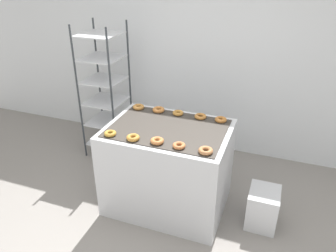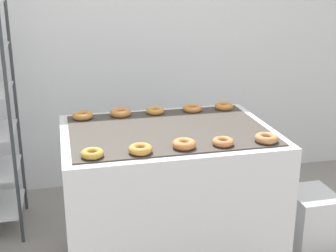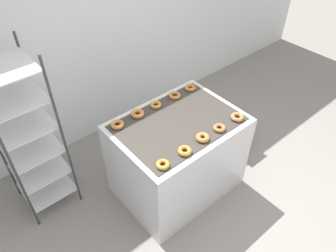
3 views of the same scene
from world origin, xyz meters
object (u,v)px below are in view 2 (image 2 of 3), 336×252
object	(u,v)px
fryer_machine	(168,202)
donut_near_left	(140,149)
donut_near_leftmost	(92,154)
donut_near_center	(184,144)
donut_far_right	(192,108)
glaze_bin	(310,220)
donut_near_rightmost	(266,138)
donut_far_center	(155,111)
donut_far_rightmost	(224,106)
donut_near_right	(223,142)
donut_far_left	(121,113)
donut_far_leftmost	(83,116)

from	to	relation	value
fryer_machine	donut_near_left	distance (m)	0.64
donut_near_leftmost	donut_near_left	size ratio (longest dim) A/B	0.93
donut_near_center	donut_far_right	size ratio (longest dim) A/B	0.99
glaze_bin	donut_near_rightmost	distance (m)	1.01
glaze_bin	donut_far_center	bearing A→B (deg)	163.37
donut_near_center	donut_far_rightmost	xyz separation A→B (m)	(0.45, 0.65, -0.00)
donut_near_left	donut_near_right	world-z (taller)	donut_near_left
donut_near_right	donut_far_rightmost	bearing A→B (deg)	69.92
fryer_machine	donut_near_left	world-z (taller)	donut_near_left
donut_near_leftmost	donut_near_right	world-z (taller)	same
glaze_bin	donut_far_rightmost	size ratio (longest dim) A/B	3.30
glaze_bin	donut_near_right	xyz separation A→B (m)	(-0.79, -0.35, 0.77)
donut_far_left	donut_far_center	size ratio (longest dim) A/B	1.13
donut_near_left	donut_far_left	world-z (taller)	donut_far_left
donut_far_right	donut_near_right	bearing A→B (deg)	-91.71
donut_near_left	donut_near_rightmost	world-z (taller)	same
donut_near_right	donut_far_center	xyz separation A→B (m)	(-0.23, 0.66, 0.00)
donut_far_leftmost	donut_far_center	distance (m)	0.47
donut_near_center	donut_far_center	world-z (taller)	donut_near_center
donut_near_leftmost	donut_near_right	xyz separation A→B (m)	(0.69, 0.01, -0.00)
donut_near_center	donut_far_right	distance (m)	0.69
fryer_machine	donut_near_right	xyz separation A→B (m)	(0.23, -0.32, 0.49)
glaze_bin	donut_far_leftmost	size ratio (longest dim) A/B	3.14
donut_far_center	donut_far_leftmost	bearing A→B (deg)	-179.02
fryer_machine	donut_far_rightmost	size ratio (longest dim) A/B	10.10
glaze_bin	donut_near_left	xyz separation A→B (m)	(-1.24, -0.37, 0.77)
donut_near_leftmost	donut_far_left	xyz separation A→B (m)	(0.23, 0.67, 0.00)
donut_far_leftmost	donut_far_center	bearing A→B (deg)	0.98
donut_near_center	donut_far_leftmost	xyz separation A→B (m)	(-0.49, 0.65, -0.00)
fryer_machine	donut_near_center	size ratio (longest dim) A/B	9.84
donut_near_right	donut_far_center	distance (m)	0.70
fryer_machine	donut_far_rightmost	distance (m)	0.75
fryer_machine	donut_near_center	xyz separation A→B (m)	(0.01, -0.32, 0.50)
donut_far_left	donut_far_center	xyz separation A→B (m)	(0.23, 0.00, -0.00)
donut_near_leftmost	donut_near_right	bearing A→B (deg)	0.91
fryer_machine	donut_far_center	distance (m)	0.60
donut_far_right	donut_near_center	bearing A→B (deg)	-109.69
donut_near_right	glaze_bin	bearing A→B (deg)	24.08
fryer_machine	donut_near_leftmost	world-z (taller)	donut_near_leftmost
donut_near_leftmost	donut_near_center	world-z (taller)	donut_near_center
donut_near_center	donut_near_rightmost	distance (m)	0.46
donut_far_left	donut_near_leftmost	bearing A→B (deg)	-109.11
glaze_bin	donut_far_leftmost	distance (m)	1.70
donut_near_leftmost	donut_near_rightmost	size ratio (longest dim) A/B	0.90
donut_near_center	glaze_bin	bearing A→B (deg)	19.11
donut_near_center	donut_near_rightmost	xyz separation A→B (m)	(0.46, -0.01, -0.00)
fryer_machine	donut_far_rightmost	world-z (taller)	donut_far_rightmost
donut_far_left	glaze_bin	bearing A→B (deg)	-13.72
fryer_machine	donut_far_right	distance (m)	0.64
donut_near_center	donut_far_left	distance (m)	0.70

